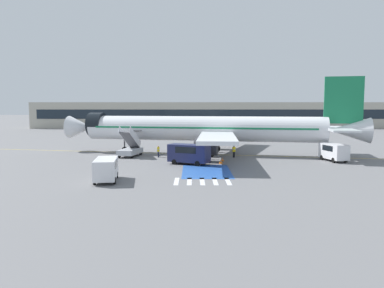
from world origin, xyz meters
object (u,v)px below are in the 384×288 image
object	(u,v)px
service_van_2	(189,153)
traffic_cone_0	(221,161)
ground_crew_1	(206,151)
baggage_cart	(105,161)
service_van_0	(106,168)
ground_crew_2	(234,151)
ground_crew_3	(158,151)
airliner	(207,129)
traffic_cone_1	(223,159)
boarding_stairs_forward	(130,149)
fuel_tanker	(231,131)
service_van_1	(334,151)
ground_crew_0	(178,149)
terminal_building	(218,115)

from	to	relation	value
service_van_2	traffic_cone_0	xyz separation A→B (m)	(3.91, 0.61, -1.15)
ground_crew_1	baggage_cart	bearing A→B (deg)	-154.55
baggage_cart	ground_crew_1	size ratio (longest dim) A/B	1.55
service_van_0	ground_crew_2	size ratio (longest dim) A/B	2.88
service_van_0	baggage_cart	distance (m)	11.81
traffic_cone_0	ground_crew_3	bearing A→B (deg)	144.74
airliner	service_van_0	size ratio (longest dim) A/B	9.14
ground_crew_1	traffic_cone_1	world-z (taller)	ground_crew_1
airliner	traffic_cone_1	distance (m)	7.87
boarding_stairs_forward	fuel_tanker	xyz separation A→B (m)	(16.91, 27.17, 0.85)
ground_crew_2	baggage_cart	bearing A→B (deg)	-17.26
service_van_0	traffic_cone_0	world-z (taller)	service_van_0
service_van_1	baggage_cart	xyz separation A→B (m)	(-28.91, -1.73, -1.07)
service_van_2	traffic_cone_1	size ratio (longest dim) A/B	11.27
fuel_tanker	ground_crew_2	distance (m)	28.55
boarding_stairs_forward	ground_crew_0	distance (m)	6.69
ground_crew_1	ground_crew_0	bearing A→B (deg)	150.33
traffic_cone_1	traffic_cone_0	bearing A→B (deg)	-99.99
ground_crew_0	terminal_building	distance (m)	75.70
boarding_stairs_forward	ground_crew_2	bearing A→B (deg)	6.82
service_van_0	traffic_cone_0	distance (m)	16.04
traffic_cone_0	traffic_cone_1	distance (m)	2.18
airliner	service_van_0	xyz separation A→B (m)	(-10.24, -20.07, -2.49)
service_van_2	ground_crew_3	world-z (taller)	service_van_2
ground_crew_0	traffic_cone_0	xyz separation A→B (m)	(5.56, -7.13, -0.73)
terminal_building	boarding_stairs_forward	bearing A→B (deg)	-103.16
ground_crew_0	traffic_cone_1	world-z (taller)	ground_crew_0
fuel_tanker	terminal_building	bearing A→B (deg)	-4.40
service_van_1	traffic_cone_1	size ratio (longest dim) A/B	9.77
boarding_stairs_forward	baggage_cart	bearing A→B (deg)	-95.92
ground_crew_3	traffic_cone_0	world-z (taller)	ground_crew_3
baggage_cart	terminal_building	world-z (taller)	terminal_building
ground_crew_2	terminal_building	world-z (taller)	terminal_building
service_van_1	ground_crew_2	distance (m)	12.88
ground_crew_3	traffic_cone_0	distance (m)	10.06
ground_crew_0	traffic_cone_1	bearing A→B (deg)	-75.05
service_van_0	ground_crew_2	distance (m)	21.60
terminal_building	fuel_tanker	bearing A→B (deg)	-90.78
fuel_tanker	traffic_cone_1	distance (m)	32.17
traffic_cone_0	traffic_cone_1	bearing A→B (deg)	80.01
service_van_0	terminal_building	bearing A→B (deg)	72.75
airliner	traffic_cone_1	size ratio (longest dim) A/B	93.12
ground_crew_2	terminal_building	size ratio (longest dim) A/B	0.01
service_van_1	ground_crew_1	distance (m)	16.35
fuel_tanker	traffic_cone_0	distance (m)	34.35
service_van_2	baggage_cart	world-z (taller)	service_van_2
fuel_tanker	airliner	bearing A→B (deg)	162.92
service_van_0	baggage_cart	world-z (taller)	service_van_0
ground_crew_2	traffic_cone_0	world-z (taller)	ground_crew_2
baggage_cart	fuel_tanker	bearing A→B (deg)	45.20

